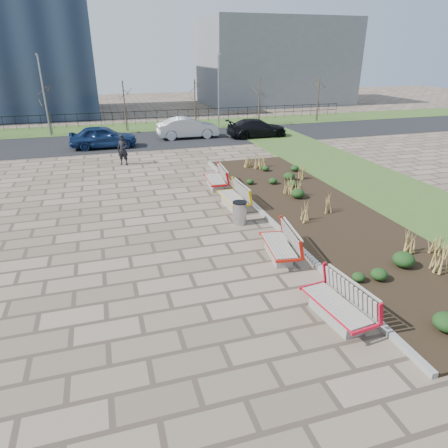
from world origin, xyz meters
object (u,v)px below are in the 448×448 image
object	(u,v)px
bench_b	(279,243)
lamp_west	(44,96)
pedestrian	(123,150)
lamp_east	(219,92)
bench_d	(215,178)
car_black	(257,128)
car_blue	(103,137)
bench_a	(336,303)
car_silver	(188,128)
litter_bin	(240,213)
bench_c	(233,196)

from	to	relation	value
bench_b	lamp_west	distance (m)	25.90
pedestrian	lamp_east	xyz separation A→B (m)	(9.00, 10.68, 2.15)
bench_d	car_black	bearing A→B (deg)	64.03
car_black	car_blue	bearing A→B (deg)	92.37
car_blue	lamp_east	bearing A→B (deg)	-58.90
car_blue	bench_d	bearing A→B (deg)	-153.63
bench_b	car_blue	distance (m)	19.12
pedestrian	bench_a	bearing A→B (deg)	-52.75
bench_b	car_blue	size ratio (longest dim) A/B	0.47
bench_b	car_silver	size ratio (longest dim) A/B	0.44
bench_b	litter_bin	bearing A→B (deg)	103.49
litter_bin	lamp_east	world-z (taller)	lamp_east
car_silver	pedestrian	bearing A→B (deg)	141.72
litter_bin	lamp_east	size ratio (longest dim) A/B	0.15
bench_c	pedestrian	xyz separation A→B (m)	(-4.00, 8.65, 0.39)
litter_bin	car_silver	size ratio (longest dim) A/B	0.19
lamp_west	bench_d	bearing A→B (deg)	-61.43
bench_a	car_black	bearing A→B (deg)	66.67
bench_c	bench_d	distance (m)	2.81
bench_b	lamp_west	world-z (taller)	lamp_west
car_silver	bench_d	bearing A→B (deg)	174.31
bench_d	car_black	world-z (taller)	car_black
car_silver	car_black	distance (m)	5.40
bench_a	lamp_west	size ratio (longest dim) A/B	0.35
car_black	lamp_west	world-z (taller)	lamp_west
bench_d	car_blue	distance (m)	11.94
bench_d	lamp_east	xyz separation A→B (m)	(5.00, 16.53, 2.54)
bench_d	pedestrian	xyz separation A→B (m)	(-4.00, 5.84, 0.39)
bench_d	car_black	distance (m)	13.13
bench_a	pedestrian	world-z (taller)	pedestrian
bench_c	litter_bin	xyz separation A→B (m)	(-0.30, -1.79, -0.06)
pedestrian	car_silver	xyz separation A→B (m)	(5.35, 6.67, -0.09)
car_blue	pedestrian	bearing A→B (deg)	-166.94
bench_c	lamp_east	world-z (taller)	lamp_east
bench_b	bench_c	bearing A→B (deg)	97.84
bench_c	litter_bin	world-z (taller)	bench_c
bench_c	car_silver	xyz separation A→B (m)	(1.34, 15.33, 0.30)
car_blue	car_black	distance (m)	11.65
bench_a	car_black	distance (m)	23.41
car_blue	car_black	size ratio (longest dim) A/B	0.95
bench_b	bench_c	size ratio (longest dim) A/B	1.00
bench_c	lamp_east	distance (m)	20.14
litter_bin	car_silver	distance (m)	17.20
bench_c	car_silver	distance (m)	15.39
car_blue	car_silver	world-z (taller)	car_silver
litter_bin	car_black	bearing A→B (deg)	66.58
bench_b	car_black	distance (m)	20.09
bench_c	car_blue	size ratio (longest dim) A/B	0.47
pedestrian	lamp_west	size ratio (longest dim) A/B	0.30
bench_c	bench_d	size ratio (longest dim) A/B	1.00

